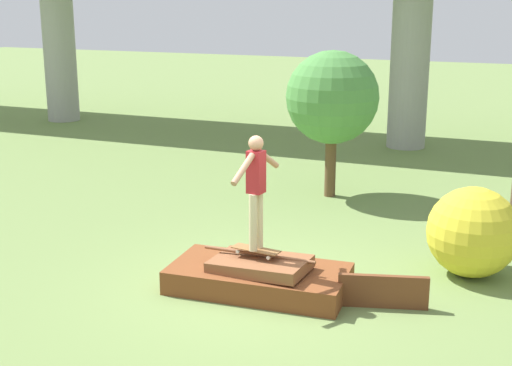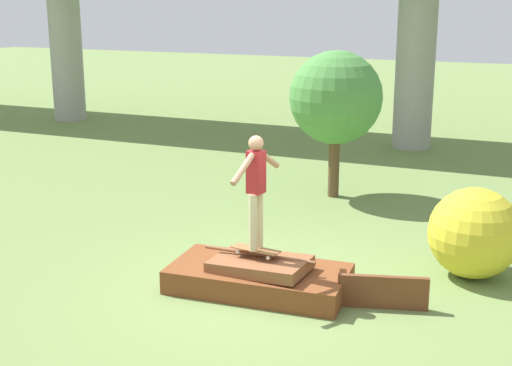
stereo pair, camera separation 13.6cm
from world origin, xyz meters
TOP-DOWN VIEW (x-y plane):
  - ground_plane at (0.00, 0.00)m, footprint 80.00×80.00m
  - scrap_pile at (0.01, -0.01)m, footprint 2.72×1.48m
  - scrap_plank_loose at (1.86, 0.09)m, footprint 1.24×0.43m
  - skateboard at (-0.01, -0.08)m, footprint 0.76×0.31m
  - skater at (-0.01, -0.08)m, footprint 0.24×1.29m
  - tree_behind_left at (-0.52, 5.40)m, footprint 1.99×1.99m
  - bush_yellow_flowering at (2.86, 1.82)m, footprint 1.43×1.43m

SIDE VIEW (x-z plane):
  - ground_plane at x=0.00m, z-range 0.00..0.00m
  - scrap_pile at x=0.01m, z-range -0.07..0.51m
  - scrap_plank_loose at x=1.86m, z-range 0.00..0.48m
  - skateboard at x=-0.01m, z-range 0.62..0.71m
  - bush_yellow_flowering at x=2.86m, z-range 0.00..1.43m
  - skater at x=-0.01m, z-range 0.82..2.51m
  - tree_behind_left at x=-0.52m, z-range 0.58..3.76m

